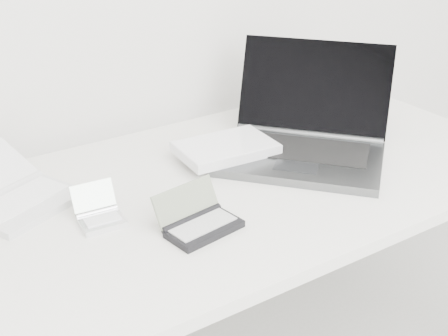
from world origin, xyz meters
TOP-DOWN VIEW (x-y plane):
  - desk at (0.00, 1.55)m, footprint 1.60×0.80m
  - laptop_large at (0.22, 1.58)m, footprint 0.61×0.57m
  - netbook_open_white at (-0.47, 1.73)m, footprint 0.33×0.36m
  - pda_silver at (-0.34, 1.54)m, footprint 0.10×0.11m
  - palmtop_charcoal at (-0.17, 1.39)m, footprint 0.18×0.15m

SIDE VIEW (x-z plane):
  - desk at x=0.00m, z-range 0.32..1.05m
  - pda_silver at x=-0.34m, z-range 0.71..0.78m
  - palmtop_charcoal at x=-0.17m, z-range 0.71..0.79m
  - netbook_open_white at x=-0.47m, z-range 0.71..0.79m
  - laptop_large at x=0.22m, z-range 0.64..0.91m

